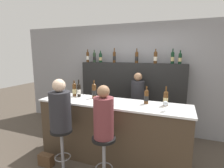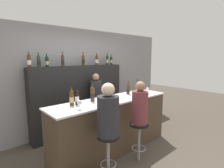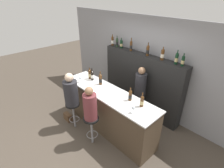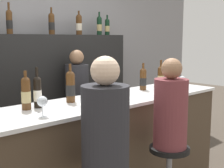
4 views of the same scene
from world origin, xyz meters
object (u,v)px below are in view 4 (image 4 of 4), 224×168
(wine_bottle_counter_2, at_px, (70,86))
(bartender, at_px, (78,115))
(wine_bottle_counter_0, at_px, (26,93))
(wine_glass_1, at_px, (182,80))
(wine_bottle_counter_3, at_px, (143,79))
(wine_bottle_backbar_5, at_px, (79,24))
(wine_bottle_backbar_7, at_px, (107,27))
(bar_stool_right, at_px, (169,165))
(wine_bottle_backbar_4, at_px, (52,23))
(guest_seated_right, at_px, (171,109))
(wine_bottle_counter_1, at_px, (38,92))
(wine_glass_0, at_px, (42,102))
(wine_bottle_counter_4, at_px, (161,76))
(wine_bottle_backbar_3, at_px, (9,22))
(wine_bottle_backbar_6, at_px, (99,25))
(guest_seated_left, at_px, (105,123))

(wine_bottle_counter_2, bearing_deg, bartender, 50.30)
(wine_bottle_counter_2, bearing_deg, wine_bottle_counter_0, -180.00)
(wine_glass_1, bearing_deg, wine_bottle_counter_3, 139.11)
(wine_bottle_backbar_5, bearing_deg, wine_bottle_counter_2, -130.15)
(wine_bottle_backbar_7, xyz_separation_m, bar_stool_right, (-0.93, -1.83, -1.25))
(wine_bottle_backbar_4, xyz_separation_m, bartender, (0.12, -0.34, -1.12))
(wine_bottle_counter_3, bearing_deg, wine_glass_1, -40.89)
(wine_glass_1, height_order, guest_seated_right, guest_seated_right)
(wine_bottle_counter_1, xyz_separation_m, wine_glass_0, (-0.12, -0.28, -0.03))
(wine_bottle_counter_2, distance_m, wine_bottle_counter_4, 1.28)
(wine_bottle_backbar_4, distance_m, wine_bottle_backbar_7, 0.92)
(wine_bottle_backbar_3, xyz_separation_m, wine_glass_0, (-0.43, -1.40, -0.64))
(wine_bottle_counter_0, xyz_separation_m, wine_bottle_backbar_7, (1.87, 1.12, 0.59))
(wine_bottle_counter_2, distance_m, wine_bottle_counter_3, 0.97)
(wine_bottle_backbar_3, xyz_separation_m, wine_bottle_backbar_4, (0.55, 0.00, -0.00))
(wine_bottle_counter_4, distance_m, wine_bottle_backbar_4, 1.48)
(wine_bottle_counter_1, height_order, wine_bottle_backbar_6, wine_bottle_backbar_6)
(wine_bottle_backbar_3, bearing_deg, wine_bottle_counter_0, -110.03)
(bar_stool_right, distance_m, guest_seated_right, 0.49)
(wine_bottle_counter_0, height_order, wine_bottle_backbar_7, wine_bottle_backbar_7)
(wine_bottle_counter_0, distance_m, wine_bottle_counter_1, 0.10)
(bartender, bearing_deg, wine_bottle_counter_1, -141.39)
(bar_stool_right, xyz_separation_m, guest_seated_right, (0.00, 0.00, 0.49))
(wine_bottle_backbar_7, bearing_deg, wine_glass_0, -143.55)
(wine_bottle_counter_3, relative_size, wine_bottle_counter_4, 0.94)
(wine_bottle_counter_3, relative_size, guest_seated_right, 0.39)
(wine_bottle_backbar_6, xyz_separation_m, wine_glass_1, (0.00, -1.40, -0.63))
(wine_glass_1, height_order, bar_stool_right, wine_glass_1)
(wine_bottle_counter_3, bearing_deg, wine_bottle_counter_1, -180.00)
(wine_bottle_counter_0, distance_m, wine_glass_0, 0.29)
(wine_bottle_backbar_4, xyz_separation_m, wine_glass_0, (-0.97, -1.40, -0.64))
(wine_bottle_counter_2, bearing_deg, guest_seated_left, -107.29)
(guest_seated_right, bearing_deg, wine_bottle_backbar_5, 76.77)
(wine_bottle_counter_1, bearing_deg, wine_bottle_backbar_4, 52.72)
(wine_glass_1, relative_size, guest_seated_left, 0.19)
(wine_bottle_counter_1, relative_size, wine_glass_1, 2.17)
(bar_stool_right, distance_m, bartender, 1.50)
(wine_bottle_backbar_6, bearing_deg, bar_stool_right, -113.20)
(bar_stool_right, bearing_deg, wine_bottle_counter_2, 125.61)
(wine_bottle_counter_1, bearing_deg, bar_stool_right, -40.40)
(wine_glass_0, bearing_deg, wine_glass_1, -0.00)
(wine_bottle_backbar_7, xyz_separation_m, guest_seated_right, (-0.93, -1.83, -0.75))
(wine_bottle_backbar_3, height_order, wine_bottle_backbar_5, wine_bottle_backbar_3)
(wine_bottle_backbar_3, distance_m, wine_glass_1, 2.03)
(wine_bottle_counter_3, bearing_deg, wine_bottle_counter_2, 180.00)
(wine_bottle_counter_1, xyz_separation_m, guest_seated_left, (0.11, -0.71, -0.14))
(wine_bottle_backbar_3, xyz_separation_m, wine_bottle_backbar_6, (1.32, 0.00, -0.01))
(wine_bottle_backbar_6, bearing_deg, wine_bottle_backbar_4, 180.00)
(guest_seated_left, relative_size, bar_stool_right, 1.13)
(wine_glass_0, height_order, bar_stool_right, wine_glass_0)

